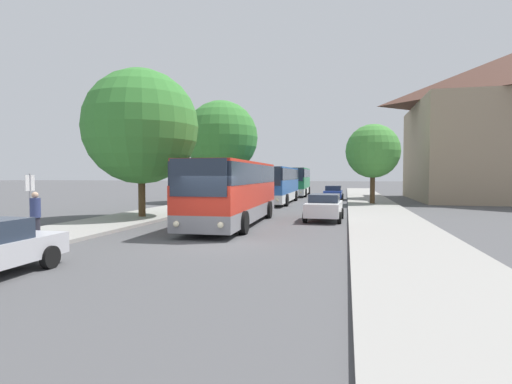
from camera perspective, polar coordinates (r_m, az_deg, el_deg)
name	(u,v)px	position (r m, az deg, el deg)	size (l,w,h in m)	color
ground_plane	(210,244)	(14.90, -6.56, -7.36)	(300.00, 300.00, 0.00)	#4C4C4F
sidewalk_left	(47,235)	(18.41, -27.69, -5.51)	(4.00, 120.00, 0.15)	gray
sidewalk_right	(412,250)	(14.23, 21.37, -7.68)	(4.00, 120.00, 0.15)	gray
bus_front	(234,191)	(20.39, -3.18, 0.12)	(3.01, 11.01, 3.18)	gray
bus_middle	(278,184)	(35.74, 3.18, 1.13)	(2.80, 11.54, 3.19)	silver
bus_rear	(297,181)	(49.06, 5.89, 1.57)	(3.06, 11.63, 3.34)	silver
parked_car_right_near	(324,207)	(22.47, 9.73, -2.08)	(2.10, 4.07, 1.46)	silver
parked_car_right_far	(333,193)	(40.85, 10.99, -0.08)	(1.99, 4.06, 1.46)	#233D9E
bus_stop_sign	(30,198)	(17.44, -29.55, -0.74)	(0.08, 0.45, 2.43)	gray
pedestrian_waiting_near	(35,216)	(16.54, -28.98, -3.01)	(0.36, 0.36, 1.78)	#23232D
tree_left_near	(141,127)	(23.97, -16.11, 8.92)	(6.52, 6.52, 8.39)	#513D23
tree_left_far	(221,138)	(37.34, -5.00, 7.75)	(6.76, 6.76, 9.22)	brown
tree_right_near	(373,151)	(34.77, 16.36, 5.62)	(4.48, 4.48, 6.62)	#47331E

